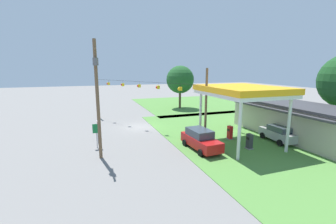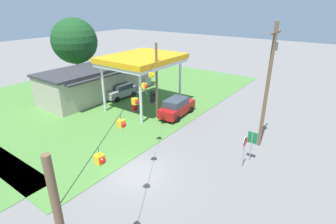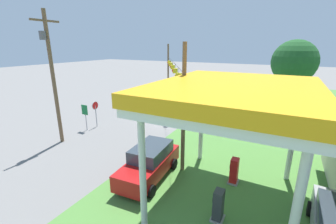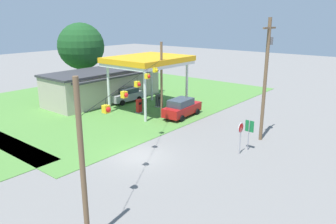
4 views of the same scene
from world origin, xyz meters
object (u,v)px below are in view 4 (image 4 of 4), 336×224
gas_station_store (104,85)px  fuel_pump_far (158,101)px  stop_sign_roadside (241,131)px  route_sign (249,129)px  tree_behind_station (81,46)px  car_at_pumps_rear (126,95)px  utility_pole_main (266,74)px  fuel_pump_near (139,107)px  gas_station_canopy (148,62)px  car_at_pumps_front (182,108)px

gas_station_store → fuel_pump_far: size_ratio=9.82×
stop_sign_roadside → route_sign: (1.16, -0.14, -0.10)m
gas_station_store → fuel_pump_far: 7.75m
fuel_pump_far → tree_behind_station: (-0.37, 13.41, 5.56)m
car_at_pumps_rear → utility_pole_main: size_ratio=0.44×
gas_station_store → tree_behind_station: bearing=77.3°
tree_behind_station → stop_sign_roadside: bearing=-102.7°
stop_sign_roadside → utility_pole_main: size_ratio=0.25×
route_sign → utility_pole_main: size_ratio=0.24×
gas_station_store → utility_pole_main: utility_pole_main is taller
fuel_pump_near → gas_station_store: bearing=78.6°
car_at_pumps_rear → tree_behind_station: tree_behind_station is taller
fuel_pump_far → tree_behind_station: tree_behind_station is taller
gas_station_canopy → fuel_pump_near: 4.97m
gas_station_store → route_sign: (-3.63, -21.32, -0.23)m
gas_station_canopy → route_sign: size_ratio=3.47×
car_at_pumps_front → stop_sign_roadside: (-5.00, -9.21, 0.81)m
car_at_pumps_rear → tree_behind_station: bearing=-88.6°
gas_station_store → utility_pole_main: size_ratio=1.49×
tree_behind_station → fuel_pump_far: bearing=-88.4°
car_at_pumps_front → car_at_pumps_rear: car_at_pumps_front is taller
utility_pole_main → fuel_pump_near: bearing=92.9°
gas_station_canopy → tree_behind_station: bearing=84.7°
route_sign → utility_pole_main: (2.82, 0.20, 3.88)m
gas_station_canopy → car_at_pumps_rear: gas_station_canopy is taller
gas_station_canopy → utility_pole_main: (-0.91, -13.66, 0.17)m
fuel_pump_near → stop_sign_roadside: bearing=-103.5°
fuel_pump_far → route_sign: (-5.34, -13.86, 0.99)m
fuel_pump_near → car_at_pumps_rear: 5.10m
fuel_pump_far → gas_station_canopy: bearing=179.9°
gas_station_canopy → gas_station_store: 8.24m
car_at_pumps_front → utility_pole_main: size_ratio=0.50×
utility_pole_main → stop_sign_roadside: bearing=-179.1°
fuel_pump_near → route_sign: size_ratio=0.63×
car_at_pumps_rear → stop_sign_roadside: size_ratio=1.75×
gas_station_canopy → car_at_pumps_rear: size_ratio=1.90×
fuel_pump_far → utility_pole_main: utility_pole_main is taller
route_sign → utility_pole_main: bearing=4.0°
utility_pole_main → tree_behind_station: (2.15, 27.07, 0.69)m
utility_pole_main → tree_behind_station: bearing=85.5°
gas_station_canopy → gas_station_store: size_ratio=0.56×
route_sign → utility_pole_main: 4.80m
utility_pole_main → gas_station_store: bearing=87.8°
gas_station_store → fuel_pump_near: gas_station_store is taller
fuel_pump_far → stop_sign_roadside: (-6.49, -13.72, 1.10)m
car_at_pumps_front → tree_behind_station: 18.71m
fuel_pump_far → utility_pole_main: 14.72m
fuel_pump_near → utility_pole_main: utility_pole_main is taller
fuel_pump_far → route_sign: route_sign is taller
car_at_pumps_rear → utility_pole_main: 18.83m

